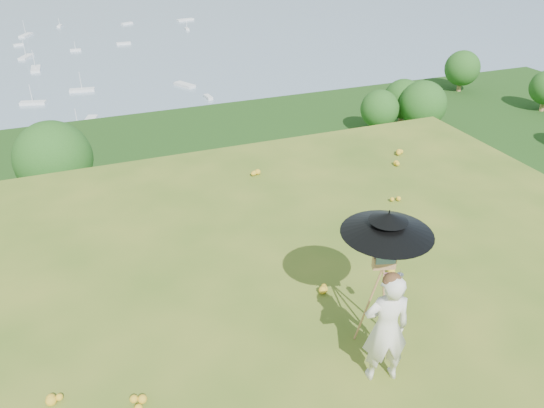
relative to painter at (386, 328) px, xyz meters
name	(u,v)px	position (x,y,z in m)	size (l,w,h in m)	color
ground	(314,351)	(-0.59, 0.67, -0.77)	(14.00, 14.00, 0.00)	#43671D
forest_slope	(142,326)	(-0.59, 35.67, -29.77)	(140.00, 56.00, 22.00)	#14370F
shoreline_tier	(107,201)	(-0.59, 75.67, -36.77)	(170.00, 28.00, 8.00)	#6E6358
bay_water	(63,18)	(-0.59, 240.67, -34.77)	(700.00, 700.00, 0.00)	#7185A2
slope_trees	(122,194)	(-0.59, 35.67, -15.77)	(110.00, 50.00, 6.00)	#205218
harbor_town	(101,164)	(-0.59, 75.67, -30.27)	(110.00, 22.00, 5.00)	silver
moored_boats	(28,66)	(-13.09, 161.67, -34.42)	(140.00, 140.00, 0.70)	white
wildflowers	(306,335)	(-0.59, 0.92, -0.71)	(10.00, 10.50, 0.12)	gold
painter	(386,328)	(0.00, 0.00, 0.00)	(0.56, 0.37, 1.54)	white
field_easel	(380,297)	(0.26, 0.56, -0.02)	(0.57, 0.57, 1.49)	#AA6F47
sun_umbrella	(386,238)	(0.26, 0.58, 0.85)	(1.12, 1.12, 0.78)	black
painter_cap	(393,278)	(0.00, 0.00, 0.73)	(0.21, 0.26, 0.10)	#E47D83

